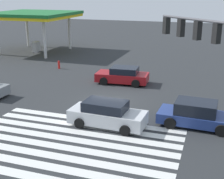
% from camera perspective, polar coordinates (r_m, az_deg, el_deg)
% --- Properties ---
extents(ground_plane, '(125.84, 125.84, 0.00)m').
position_cam_1_polar(ground_plane, '(23.12, 0.00, -2.01)').
color(ground_plane, '#2B2D30').
extents(crosswalk_markings, '(11.63, 7.25, 0.01)m').
position_cam_1_polar(crosswalk_markings, '(17.00, -7.83, -9.73)').
color(crosswalk_markings, silver).
rests_on(crosswalk_markings, ground_plane).
extents(traffic_signal_mast, '(3.95, 3.95, 6.78)m').
position_cam_1_polar(traffic_signal_mast, '(14.28, 17.14, 6.11)').
color(traffic_signal_mast, '#47474C').
rests_on(traffic_signal_mast, ground_plane).
extents(car_0, '(4.65, 2.18, 1.54)m').
position_cam_1_polar(car_0, '(18.66, -0.93, -4.54)').
color(car_0, silver).
rests_on(car_0, ground_plane).
extents(car_1, '(4.60, 2.41, 1.46)m').
position_cam_1_polar(car_1, '(27.27, 1.98, 2.57)').
color(car_1, maroon).
rests_on(car_1, ground_plane).
extents(car_2, '(4.71, 2.38, 1.53)m').
position_cam_1_polar(car_2, '(19.32, 15.26, -4.45)').
color(car_2, navy).
rests_on(car_2, ground_plane).
extents(gas_station_canopy, '(9.83, 9.83, 5.16)m').
position_cam_1_polar(gas_station_canopy, '(42.66, -14.12, 12.93)').
color(gas_station_canopy, yellow).
rests_on(gas_station_canopy, ground_plane).
extents(fire_hydrant, '(0.22, 0.22, 0.86)m').
position_cam_1_polar(fire_hydrant, '(32.97, -9.68, 4.50)').
color(fire_hydrant, red).
rests_on(fire_hydrant, ground_plane).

